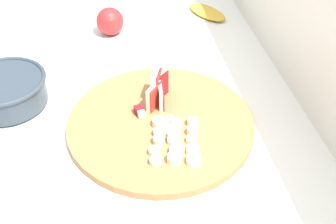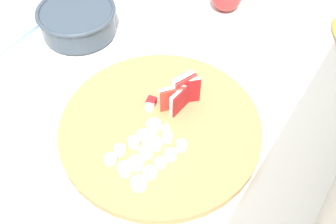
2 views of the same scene
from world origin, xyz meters
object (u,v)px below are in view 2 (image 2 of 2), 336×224
(cutting_board, at_px, (160,127))
(ceramic_bowl, at_px, (78,20))
(apple_wedge_fan, at_px, (181,93))
(banana_slice_rows, at_px, (146,153))
(apple_dice_pile, at_px, (152,128))

(cutting_board, distance_m, ceramic_bowl, 0.36)
(apple_wedge_fan, distance_m, banana_slice_rows, 0.14)
(apple_wedge_fan, relative_size, apple_dice_pile, 0.73)
(ceramic_bowl, bearing_deg, apple_wedge_fan, 78.42)
(banana_slice_rows, relative_size, ceramic_bowl, 0.77)
(apple_wedge_fan, distance_m, ceramic_bowl, 0.34)
(cutting_board, relative_size, banana_slice_rows, 2.74)
(cutting_board, distance_m, apple_dice_pile, 0.03)
(cutting_board, height_order, apple_dice_pile, apple_dice_pile)
(cutting_board, xyz_separation_m, apple_wedge_fan, (-0.07, 0.00, 0.04))
(cutting_board, relative_size, apple_wedge_fan, 4.98)
(cutting_board, relative_size, ceramic_bowl, 2.12)
(apple_wedge_fan, xyz_separation_m, banana_slice_rows, (0.14, 0.01, -0.02))
(apple_wedge_fan, relative_size, ceramic_bowl, 0.43)
(cutting_board, xyz_separation_m, banana_slice_rows, (0.07, 0.02, 0.02))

